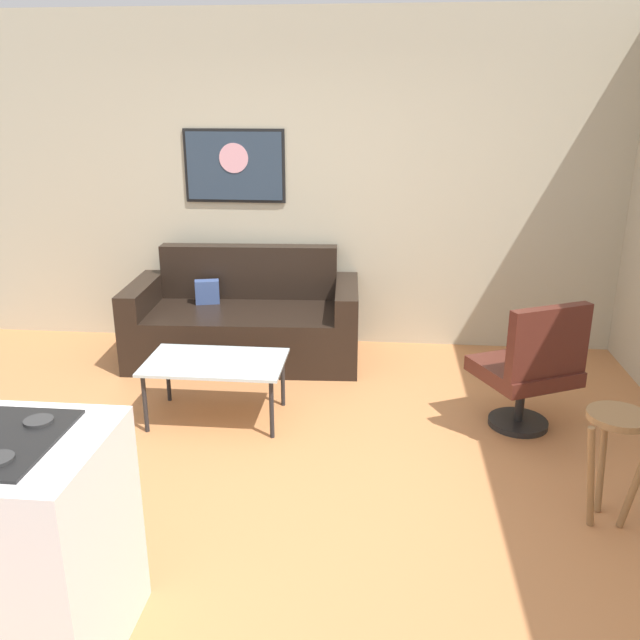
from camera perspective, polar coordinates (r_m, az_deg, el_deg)
ground at (r=3.96m, az=-4.31°, el=-14.08°), size 6.40×6.40×0.04m
back_wall at (r=5.78m, az=-0.54°, el=11.53°), size 6.40×0.05×2.80m
couch at (r=5.63m, az=-6.43°, el=-0.29°), size 1.93×0.98×0.90m
coffee_table at (r=4.55m, az=-8.96°, el=-3.89°), size 0.93×0.57×0.42m
armchair at (r=4.52m, az=17.64°, el=-3.91°), size 0.74×0.73×0.90m
bar_stool at (r=3.70m, az=23.96°, el=-9.36°), size 0.35×0.35×0.62m
wall_painting at (r=5.83m, az=-7.35°, el=12.97°), size 0.87×0.03×0.61m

